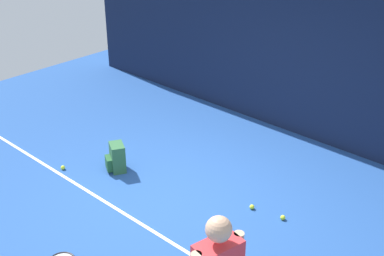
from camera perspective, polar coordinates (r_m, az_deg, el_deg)
name	(u,v)px	position (r m, az deg, el deg)	size (l,w,h in m)	color
ground_plane	(173,202)	(7.30, -2.15, -8.08)	(12.00, 12.00, 0.00)	#234C93
back_fence	(298,58)	(8.85, 11.58, 7.53)	(10.00, 0.10, 2.68)	#141E38
court_line	(138,222)	(6.95, -5.93, -10.24)	(9.00, 0.05, 0.00)	white
backpack	(117,158)	(7.99, -8.30, -3.28)	(0.36, 0.37, 0.44)	#2D6038
tennis_ball_near_player	(63,168)	(8.25, -14.00, -4.24)	(0.07, 0.07, 0.07)	#CCE033
tennis_ball_by_fence	(283,218)	(7.04, 9.95, -9.67)	(0.07, 0.07, 0.07)	#CCE033
tennis_ball_mid_court	(252,207)	(7.18, 6.61, -8.61)	(0.07, 0.07, 0.07)	#CCE033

